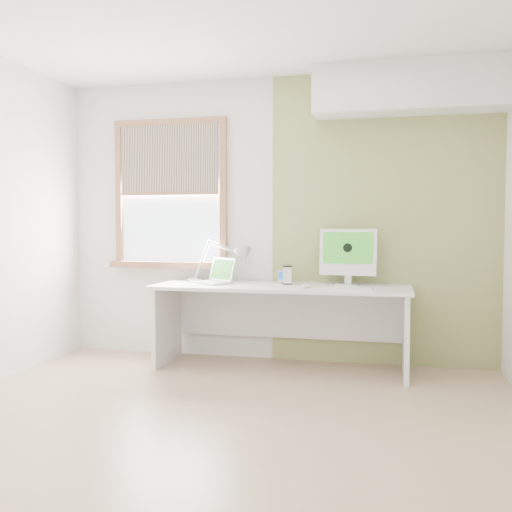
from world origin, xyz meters
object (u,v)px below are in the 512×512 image
(desk, at_px, (282,307))
(laptop, at_px, (216,277))
(imac, at_px, (348,254))
(desk_lamp, at_px, (234,260))
(external_drive, at_px, (288,275))

(desk, xyz_separation_m, laptop, (-0.60, -0.01, 0.25))
(desk, relative_size, imac, 4.39)
(desk_lamp, distance_m, imac, 1.05)
(external_drive, distance_m, imac, 0.56)
(desk_lamp, xyz_separation_m, laptop, (-0.11, -0.19, -0.15))
(desk_lamp, bearing_deg, imac, -2.84)
(laptop, height_order, external_drive, laptop)
(desk, xyz_separation_m, desk_lamp, (-0.48, 0.18, 0.40))
(desk, bearing_deg, external_drive, 62.70)
(desk, distance_m, laptop, 0.65)
(desk_lamp, xyz_separation_m, external_drive, (0.52, -0.11, -0.12))
(desk, height_order, external_drive, external_drive)
(desk, bearing_deg, imac, 13.01)
(laptop, bearing_deg, imac, 6.82)
(desk, relative_size, laptop, 5.33)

